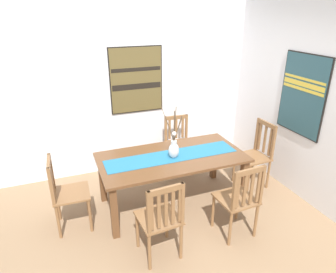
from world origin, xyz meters
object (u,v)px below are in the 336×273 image
object	(u,v)px
chair_0	(161,218)
painting_on_side_wall	(303,95)
chair_2	(179,143)
chair_4	(256,154)
chair_1	(239,199)
painting_on_back_wall	(136,80)
chair_3	(65,192)
centerpiece_vase	(174,148)
dining_table	(172,163)

from	to	relation	value
chair_0	painting_on_side_wall	world-z (taller)	painting_on_side_wall
chair_2	chair_4	xyz separation A→B (m)	(0.89, -0.85, 0.03)
chair_1	painting_on_back_wall	world-z (taller)	painting_on_back_wall
painting_on_back_wall	painting_on_side_wall	world-z (taller)	painting_on_back_wall
chair_0	chair_3	world-z (taller)	chair_0
chair_2	painting_on_back_wall	size ratio (longest dim) A/B	0.88
chair_0	chair_2	size ratio (longest dim) A/B	1.06
chair_2	chair_3	distance (m)	2.02
centerpiece_vase	chair_0	world-z (taller)	centerpiece_vase
chair_3	painting_on_back_wall	bearing A→B (deg)	44.81
chair_0	chair_3	distance (m)	1.24
chair_4	painting_on_back_wall	bearing A→B (deg)	139.57
chair_1	dining_table	bearing A→B (deg)	118.85
dining_table	chair_2	world-z (taller)	chair_2
chair_2	painting_on_back_wall	distance (m)	1.21
centerpiece_vase	chair_0	size ratio (longest dim) A/B	0.75
centerpiece_vase	chair_3	bearing A→B (deg)	177.94
chair_2	painting_on_side_wall	xyz separation A→B (m)	(1.30, -1.12, 0.96)
chair_4	painting_on_side_wall	bearing A→B (deg)	-33.53
chair_1	chair_3	world-z (taller)	chair_1
chair_0	painting_on_back_wall	world-z (taller)	painting_on_back_wall
dining_table	chair_0	xyz separation A→B (m)	(-0.47, -0.88, -0.12)
chair_3	chair_1	bearing A→B (deg)	-25.17
chair_3	painting_on_side_wall	distance (m)	3.27
chair_0	chair_4	distance (m)	2.03
chair_1	painting_on_back_wall	size ratio (longest dim) A/B	0.94
centerpiece_vase	chair_2	world-z (taller)	centerpiece_vase
chair_0	chair_2	bearing A→B (deg)	61.57
chair_2	chair_3	world-z (taller)	chair_3
chair_4	painting_on_back_wall	size ratio (longest dim) A/B	0.97
chair_1	chair_2	distance (m)	1.72
chair_0	chair_4	world-z (taller)	chair_4
chair_2	chair_3	xyz separation A→B (m)	(-1.82, -0.86, 0.02)
centerpiece_vase	chair_2	size ratio (longest dim) A/B	0.80
painting_on_side_wall	chair_4	bearing A→B (deg)	146.47
painting_on_side_wall	dining_table	bearing A→B (deg)	171.34
centerpiece_vase	chair_2	bearing A→B (deg)	63.16
chair_1	chair_4	size ratio (longest dim) A/B	0.96
painting_on_side_wall	chair_3	bearing A→B (deg)	175.22
chair_3	chair_4	distance (m)	2.71
chair_1	painting_on_side_wall	size ratio (longest dim) A/B	0.89
chair_0	chair_1	distance (m)	0.95
chair_0	chair_1	world-z (taller)	chair_1
painting_on_side_wall	chair_1	bearing A→B (deg)	-154.88
dining_table	chair_0	bearing A→B (deg)	-118.27
chair_0	chair_4	xyz separation A→B (m)	(1.82, 0.89, 0.00)
painting_on_side_wall	painting_on_back_wall	bearing A→B (deg)	141.00
chair_3	chair_2	bearing A→B (deg)	25.23
chair_3	chair_4	bearing A→B (deg)	0.30
painting_on_back_wall	painting_on_side_wall	size ratio (longest dim) A/B	0.94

